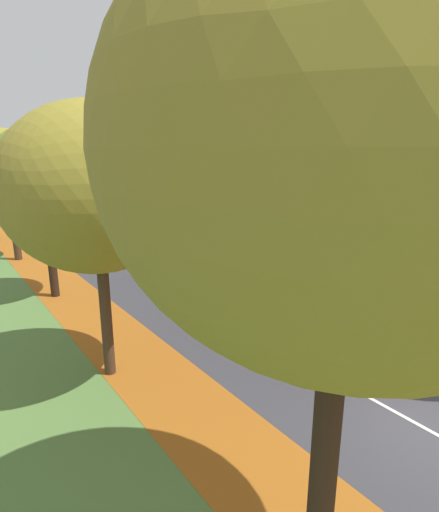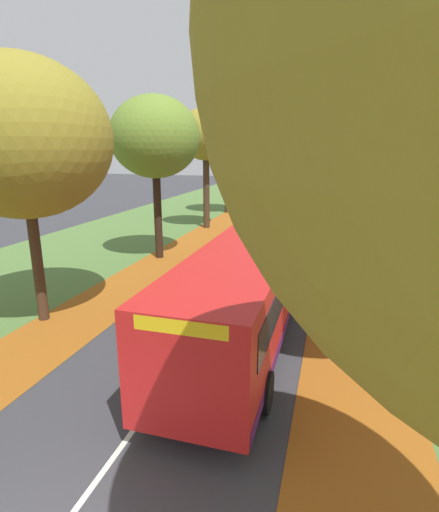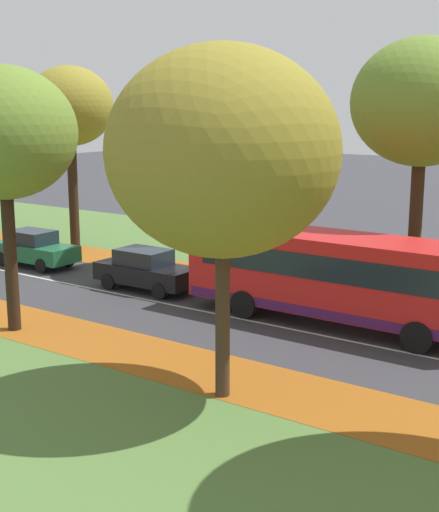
{
  "view_description": "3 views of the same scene",
  "coord_description": "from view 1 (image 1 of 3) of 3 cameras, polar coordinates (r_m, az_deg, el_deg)",
  "views": [
    {
      "loc": [
        -9.77,
        -3.95,
        7.15
      ],
      "look_at": [
        2.13,
        12.27,
        1.8
      ],
      "focal_mm": 28.0,
      "sensor_mm": 36.0,
      "label": 1
    },
    {
      "loc": [
        3.75,
        -2.94,
        5.78
      ],
      "look_at": [
        -0.17,
        10.59,
        1.95
      ],
      "focal_mm": 28.0,
      "sensor_mm": 36.0,
      "label": 2
    },
    {
      "loc": [
        -19.4,
        -1.93,
        7.1
      ],
      "look_at": [
        -0.56,
        11.46,
        2.23
      ],
      "focal_mm": 50.0,
      "sensor_mm": 36.0,
      "label": 3
    }
  ],
  "objects": [
    {
      "name": "tree_left_near",
      "position": [
        12.39,
        -17.23,
        9.13
      ],
      "size": [
        5.53,
        5.53,
        8.55
      ],
      "color": "#422D1E",
      "rests_on": "ground"
    },
    {
      "name": "tree_right_near",
      "position": [
        19.03,
        18.74,
        14.27
      ],
      "size": [
        5.05,
        5.05,
        9.52
      ],
      "color": "#382619",
      "rests_on": "ground"
    },
    {
      "name": "ground_plane",
      "position": [
        12.73,
        27.83,
        -21.21
      ],
      "size": [
        160.0,
        160.0,
        0.0
      ],
      "primitive_type": "plane",
      "color": "#38383D"
    },
    {
      "name": "bus",
      "position": [
        17.27,
        6.21,
        -3.59
      ],
      "size": [
        2.69,
        10.41,
        2.98
      ],
      "color": "red",
      "rests_on": "ground"
    },
    {
      "name": "tree_right_mid",
      "position": [
        25.09,
        0.68,
        14.17
      ],
      "size": [
        5.14,
        5.14,
        9.18
      ],
      "color": "#422D1E",
      "rests_on": "ground"
    },
    {
      "name": "leaf_litter_left",
      "position": [
        19.99,
        -18.96,
        -6.88
      ],
      "size": [
        2.8,
        60.0,
        0.0
      ],
      "primitive_type": "cube",
      "color": "#9E5619",
      "rests_on": "grass_verge_left"
    },
    {
      "name": "car_black_lead",
      "position": [
        23.74,
        -7.61,
        -0.73
      ],
      "size": [
        1.81,
        4.21,
        1.62
      ],
      "color": "black",
      "rests_on": "ground"
    },
    {
      "name": "tree_left_far",
      "position": [
        29.31,
        -28.28,
        12.14
      ],
      "size": [
        4.01,
        4.01,
        8.51
      ],
      "color": "#422D1E",
      "rests_on": "ground"
    },
    {
      "name": "streetlamp_right",
      "position": [
        21.34,
        3.36,
        5.66
      ],
      "size": [
        1.89,
        0.28,
        6.0
      ],
      "color": "#47474C",
      "rests_on": "ground"
    },
    {
      "name": "tree_right_distant",
      "position": [
        39.4,
        -14.27,
        14.48
      ],
      "size": [
        5.39,
        5.39,
        9.63
      ],
      "color": "black",
      "rests_on": "ground"
    },
    {
      "name": "tree_left_nearest",
      "position": [
        5.41,
        18.07,
        14.16
      ],
      "size": [
        6.33,
        6.33,
        10.01
      ],
      "color": "black",
      "rests_on": "ground"
    },
    {
      "name": "tree_right_far",
      "position": [
        32.86,
        -8.45,
        14.52
      ],
      "size": [
        4.37,
        4.37,
        9.07
      ],
      "color": "black",
      "rests_on": "ground"
    },
    {
      "name": "road_centre_line",
      "position": [
        26.83,
        -13.56,
        -0.98
      ],
      "size": [
        0.12,
        80.0,
        0.01
      ],
      "primitive_type": "cube",
      "color": "silver",
      "rests_on": "ground"
    },
    {
      "name": "tree_left_mid",
      "position": [
        20.77,
        -24.08,
        11.2
      ],
      "size": [
        4.56,
        4.56,
        8.36
      ],
      "color": "black",
      "rests_on": "ground"
    },
    {
      "name": "grass_verge_right",
      "position": [
        31.37,
        2.06,
        1.71
      ],
      "size": [
        12.0,
        90.0,
        0.01
      ],
      "primitive_type": "cube",
      "color": "#517538",
      "rests_on": "ground"
    },
    {
      "name": "leaf_litter_right",
      "position": [
        24.07,
        2.31,
        -2.38
      ],
      "size": [
        2.8,
        60.0,
        0.0
      ],
      "primitive_type": "cube",
      "color": "#9E5619",
      "rests_on": "grass_verge_right"
    },
    {
      "name": "car_green_following",
      "position": [
        30.0,
        -13.53,
        2.27
      ],
      "size": [
        1.87,
        4.24,
        1.62
      ],
      "color": "#1E6038",
      "rests_on": "ground"
    }
  ]
}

